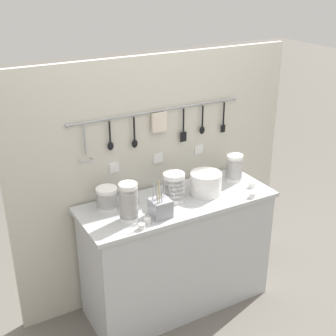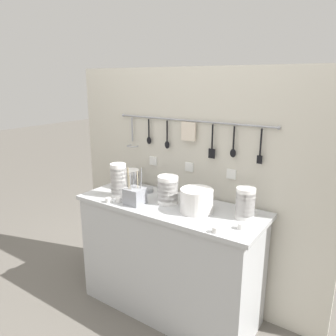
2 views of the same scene
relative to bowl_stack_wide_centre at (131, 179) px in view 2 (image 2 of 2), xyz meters
The scene contains 15 objects.
ground_plane 1.07m from the bowl_stack_wide_centre, 14.85° to the right, with size 20.00×20.00×0.00m, color #666059.
counter 0.71m from the bowl_stack_wide_centre, 14.85° to the right, with size 1.39×0.53×0.88m.
back_wall 0.50m from the bowl_stack_wide_centre, 20.43° to the left, with size 2.19×0.11×1.83m.
bowl_stack_wide_centre is the anchor object (origin of this frame).
bowl_stack_tall_left 1.01m from the bowl_stack_wide_centre, ahead, with size 0.12×0.12×0.20m.
bowl_stack_nested_right 0.23m from the bowl_stack_wide_centre, 73.69° to the right, with size 0.12×0.12×0.26m.
bowl_stack_back_corner 0.46m from the bowl_stack_wide_centre, 14.14° to the right, with size 0.15×0.15×0.20m.
plate_stack 0.71m from the bowl_stack_wide_centre, 10.98° to the right, with size 0.22×0.22×0.16m.
steel_mixing_bowl 0.18m from the bowl_stack_wide_centre, ahead, with size 0.11×0.11×0.03m.
cutlery_caddy 0.37m from the bowl_stack_wide_centre, 44.79° to the right, with size 0.13×0.13×0.28m.
cup_beside_plates 1.07m from the bowl_stack_wide_centre, 11.69° to the right, with size 0.04×0.04×0.04m.
cup_back_right 0.36m from the bowl_stack_wide_centre, 76.63° to the right, with size 0.04×0.04×0.04m.
cup_front_right 1.01m from the bowl_stack_wide_centre, 20.16° to the right, with size 0.04×0.04×0.04m.
cup_edge_near 0.34m from the bowl_stack_wide_centre, 64.85° to the right, with size 0.04×0.04×0.04m.
cup_centre 0.13m from the bowl_stack_wide_centre, 44.23° to the right, with size 0.04×0.04×0.04m.
Camera 2 is at (1.23, -1.83, 1.75)m, focal length 35.00 mm.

